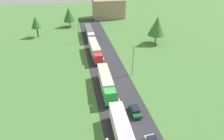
% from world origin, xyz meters
% --- Properties ---
extents(road, '(10.00, 140.00, 0.06)m').
position_xyz_m(road, '(0.00, 24.50, 0.03)').
color(road, '#2B2B30').
rests_on(road, ground).
extents(lane_marking_centre, '(0.16, 123.76, 0.01)m').
position_xyz_m(lane_marking_centre, '(0.00, 21.65, 0.07)').
color(lane_marking_centre, white).
rests_on(lane_marking_centre, road).
extents(truck_lead, '(2.81, 13.20, 3.72)m').
position_xyz_m(truck_lead, '(-2.18, 13.85, 2.18)').
color(truck_lead, red).
rests_on(truck_lead, road).
extents(truck_second, '(2.79, 13.28, 3.74)m').
position_xyz_m(truck_second, '(-2.15, 29.82, 2.22)').
color(truck_second, green).
rests_on(truck_second, road).
extents(truck_third, '(2.79, 14.48, 3.80)m').
position_xyz_m(truck_third, '(-2.24, 49.31, 2.22)').
color(truck_third, red).
rests_on(truck_third, road).
extents(truck_fourth, '(2.60, 14.84, 3.46)m').
position_xyz_m(truck_fourth, '(-2.18, 67.15, 2.09)').
color(truck_fourth, white).
rests_on(truck_fourth, road).
extents(car_third, '(1.85, 4.00, 1.36)m').
position_xyz_m(car_third, '(2.11, 20.40, 0.78)').
color(car_third, '#19472D').
rests_on(car_third, road).
extents(lamppost_second, '(0.36, 0.36, 8.73)m').
position_xyz_m(lamppost_second, '(6.04, 35.57, 4.85)').
color(lamppost_second, slate).
rests_on(lamppost_second, ground).
extents(lamppost_third, '(0.36, 0.36, 7.77)m').
position_xyz_m(lamppost_third, '(-6.50, 62.28, 4.36)').
color(lamppost_third, slate).
rests_on(lamppost_third, ground).
extents(lamppost_fourth, '(0.36, 0.36, 7.78)m').
position_xyz_m(lamppost_fourth, '(6.13, 88.80, 4.36)').
color(lamppost_fourth, slate).
rests_on(lamppost_fourth, ground).
extents(tree_oak, '(6.08, 6.08, 9.79)m').
position_xyz_m(tree_oak, '(20.91, 55.77, 6.43)').
color(tree_oak, '#513823').
rests_on(tree_oak, ground).
extents(tree_birch, '(5.48, 5.48, 8.59)m').
position_xyz_m(tree_birch, '(-9.42, 82.77, 5.56)').
color(tree_birch, '#513823').
rests_on(tree_birch, ground).
extents(tree_maple, '(3.98, 3.98, 8.07)m').
position_xyz_m(tree_maple, '(-22.16, 71.47, 5.82)').
color(tree_maple, '#513823').
rests_on(tree_maple, ground).
extents(distant_building, '(15.80, 9.88, 9.28)m').
position_xyz_m(distant_building, '(10.82, 95.28, 4.64)').
color(distant_building, '#9E846B').
rests_on(distant_building, ground).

